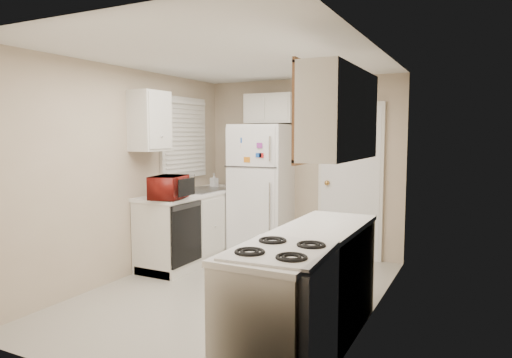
% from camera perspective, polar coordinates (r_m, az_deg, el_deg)
% --- Properties ---
extents(floor, '(3.80, 3.80, 0.00)m').
position_cam_1_polar(floor, '(4.90, -2.72, -14.04)').
color(floor, beige).
rests_on(floor, ground).
extents(ceiling, '(3.80, 3.80, 0.00)m').
position_cam_1_polar(ceiling, '(4.67, -2.86, 14.89)').
color(ceiling, white).
rests_on(ceiling, floor).
extents(wall_left, '(3.80, 3.80, 0.00)m').
position_cam_1_polar(wall_left, '(5.46, -15.68, 0.71)').
color(wall_left, '#C0AE95').
rests_on(wall_left, floor).
extents(wall_right, '(3.80, 3.80, 0.00)m').
position_cam_1_polar(wall_right, '(4.13, 14.37, -0.78)').
color(wall_right, '#C0AE95').
rests_on(wall_right, floor).
extents(wall_back, '(2.80, 2.80, 0.00)m').
position_cam_1_polar(wall_back, '(6.35, 5.70, 1.56)').
color(wall_back, '#C0AE95').
rests_on(wall_back, floor).
extents(wall_front, '(2.80, 2.80, 0.00)m').
position_cam_1_polar(wall_front, '(3.14, -20.19, -2.93)').
color(wall_front, '#C0AE95').
rests_on(wall_front, floor).
extents(left_counter, '(0.60, 1.80, 0.90)m').
position_cam_1_polar(left_counter, '(6.08, -7.62, -5.79)').
color(left_counter, silver).
rests_on(left_counter, floor).
extents(dishwasher, '(0.03, 0.58, 0.72)m').
position_cam_1_polar(dishwasher, '(5.43, -8.68, -6.76)').
color(dishwasher, black).
rests_on(dishwasher, floor).
extents(sink, '(0.54, 0.74, 0.16)m').
position_cam_1_polar(sink, '(6.13, -6.88, -1.79)').
color(sink, gray).
rests_on(sink, left_counter).
extents(microwave, '(0.54, 0.39, 0.32)m').
position_cam_1_polar(microwave, '(5.36, -10.85, -0.87)').
color(microwave, maroon).
rests_on(microwave, left_counter).
extents(soap_bottle, '(0.10, 0.11, 0.19)m').
position_cam_1_polar(soap_bottle, '(6.49, -5.26, -0.13)').
color(soap_bottle, white).
rests_on(soap_bottle, left_counter).
extents(window_blinds, '(0.10, 0.98, 1.08)m').
position_cam_1_polar(window_blinds, '(6.23, -8.96, 5.12)').
color(window_blinds, silver).
rests_on(window_blinds, wall_left).
extents(upper_cabinet_left, '(0.30, 0.45, 0.70)m').
position_cam_1_polar(upper_cabinet_left, '(5.51, -13.13, 7.06)').
color(upper_cabinet_left, silver).
rests_on(upper_cabinet_left, wall_left).
extents(refrigerator, '(0.77, 0.75, 1.78)m').
position_cam_1_polar(refrigerator, '(6.25, 0.78, -1.35)').
color(refrigerator, white).
rests_on(refrigerator, floor).
extents(cabinet_over_fridge, '(0.70, 0.30, 0.40)m').
position_cam_1_polar(cabinet_over_fridge, '(6.36, 1.88, 8.80)').
color(cabinet_over_fridge, silver).
rests_on(cabinet_over_fridge, wall_back).
extents(interior_door, '(0.86, 0.06, 2.08)m').
position_cam_1_polar(interior_door, '(6.11, 11.68, -0.39)').
color(interior_door, white).
rests_on(interior_door, floor).
extents(right_counter, '(0.60, 2.00, 0.90)m').
position_cam_1_polar(right_counter, '(3.62, 6.47, -13.72)').
color(right_counter, silver).
rests_on(right_counter, floor).
extents(stove, '(0.63, 0.76, 0.88)m').
position_cam_1_polar(stove, '(3.11, 3.14, -17.26)').
color(stove, white).
rests_on(stove, floor).
extents(upper_cabinet_right, '(0.30, 1.20, 0.70)m').
position_cam_1_polar(upper_cabinet_right, '(3.66, 10.58, 7.91)').
color(upper_cabinet_right, silver).
rests_on(upper_cabinet_right, wall_right).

